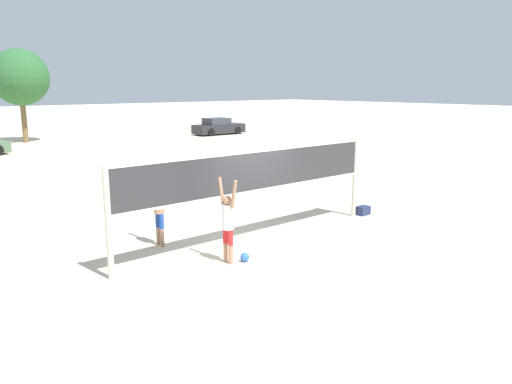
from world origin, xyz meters
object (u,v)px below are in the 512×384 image
(player_spiker, at_px, (228,219))
(parked_car_mid, at_px, (218,127))
(tree_left_cluster, at_px, (20,78))
(volleyball_net, at_px, (256,179))
(volleyball, at_px, (245,257))
(gear_bag, at_px, (363,210))
(player_blocker, at_px, (159,203))

(player_spiker, height_order, parked_car_mid, player_spiker)
(tree_left_cluster, bearing_deg, volleyball_net, -95.13)
(volleyball, bearing_deg, gear_bag, 9.13)
(player_spiker, bearing_deg, volleyball_net, -62.12)
(volleyball, xyz_separation_m, tree_left_cluster, (3.84, 30.07, 4.54))
(gear_bag, distance_m, parked_car_mid, 27.84)
(tree_left_cluster, bearing_deg, player_spiker, -97.96)
(player_spiker, xyz_separation_m, player_blocker, (-0.56, 2.17, 0.07))
(volleyball_net, height_order, player_blocker, volleyball_net)
(volleyball_net, bearing_deg, gear_bag, -1.55)
(player_spiker, xyz_separation_m, volleyball, (0.34, -0.20, -0.94))
(player_spiker, distance_m, player_blocker, 2.24)
(player_spiker, height_order, volleyball, player_spiker)
(volleyball_net, relative_size, volleyball, 38.05)
(player_spiker, distance_m, volleyball, 1.02)
(volleyball_net, bearing_deg, player_spiker, -152.12)
(gear_bag, xyz_separation_m, parked_car_mid, (12.50, 24.87, 0.49))
(player_blocker, relative_size, tree_left_cluster, 0.32)
(volleyball_net, distance_m, volleyball, 2.25)
(player_blocker, relative_size, gear_bag, 5.01)
(gear_bag, height_order, tree_left_cluster, tree_left_cluster)
(tree_left_cluster, bearing_deg, gear_bag, -86.41)
(volleyball_net, height_order, player_spiker, volleyball_net)
(player_blocker, xyz_separation_m, tree_left_cluster, (4.74, 27.70, 3.52))
(parked_car_mid, bearing_deg, volleyball_net, -123.69)
(gear_bag, bearing_deg, volleyball, -170.87)
(gear_bag, relative_size, tree_left_cluster, 0.06)
(player_blocker, xyz_separation_m, gear_bag, (6.57, -1.46, -0.99))
(parked_car_mid, xyz_separation_m, tree_left_cluster, (-14.33, 4.29, 4.02))
(volleyball, distance_m, parked_car_mid, 31.55)
(volleyball, height_order, gear_bag, gear_bag)
(volleyball_net, xyz_separation_m, tree_left_cluster, (2.61, 29.04, 2.96))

